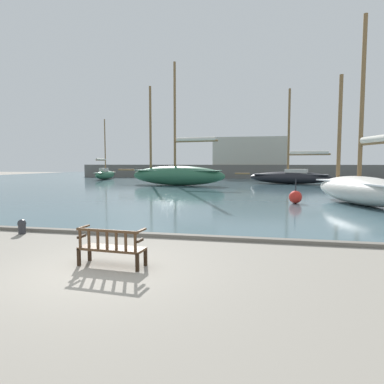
{
  "coord_description": "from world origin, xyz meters",
  "views": [
    {
      "loc": [
        3.72,
        -6.9,
        2.44
      ],
      "look_at": [
        0.08,
        10.0,
        1.0
      ],
      "focal_mm": 32.0,
      "sensor_mm": 36.0,
      "label": 1
    }
  ],
  "objects_px": {
    "sailboat_nearest_starboard": "(177,174)",
    "sailboat_mid_starboard": "(105,174)",
    "sailboat_centre_channel": "(361,187)",
    "channel_buoy": "(295,197)",
    "sailboat_outer_starboard": "(290,176)",
    "park_bench": "(111,247)",
    "mooring_bollard": "(22,226)"
  },
  "relations": [
    {
      "from": "channel_buoy",
      "to": "sailboat_nearest_starboard",
      "type": "bearing_deg",
      "value": 126.77
    },
    {
      "from": "sailboat_outer_starboard",
      "to": "channel_buoy",
      "type": "bearing_deg",
      "value": -93.06
    },
    {
      "from": "sailboat_nearest_starboard",
      "to": "sailboat_centre_channel",
      "type": "relative_size",
      "value": 1.22
    },
    {
      "from": "sailboat_nearest_starboard",
      "to": "sailboat_centre_channel",
      "type": "height_order",
      "value": "sailboat_nearest_starboard"
    },
    {
      "from": "sailboat_centre_channel",
      "to": "mooring_bollard",
      "type": "height_order",
      "value": "sailboat_centre_channel"
    },
    {
      "from": "park_bench",
      "to": "sailboat_centre_channel",
      "type": "xyz_separation_m",
      "value": [
        8.97,
        13.91,
        0.62
      ]
    },
    {
      "from": "mooring_bollard",
      "to": "channel_buoy",
      "type": "relative_size",
      "value": 0.35
    },
    {
      "from": "sailboat_centre_channel",
      "to": "mooring_bollard",
      "type": "bearing_deg",
      "value": -140.98
    },
    {
      "from": "park_bench",
      "to": "sailboat_centre_channel",
      "type": "relative_size",
      "value": 0.15
    },
    {
      "from": "sailboat_outer_starboard",
      "to": "mooring_bollard",
      "type": "height_order",
      "value": "sailboat_outer_starboard"
    },
    {
      "from": "sailboat_outer_starboard",
      "to": "sailboat_centre_channel",
      "type": "xyz_separation_m",
      "value": [
        2.56,
        -20.12,
        0.1
      ]
    },
    {
      "from": "sailboat_mid_starboard",
      "to": "channel_buoy",
      "type": "xyz_separation_m",
      "value": [
        25.4,
        -26.55,
        -0.41
      ]
    },
    {
      "from": "sailboat_nearest_starboard",
      "to": "channel_buoy",
      "type": "distance_m",
      "value": 18.64
    },
    {
      "from": "sailboat_outer_starboard",
      "to": "sailboat_centre_channel",
      "type": "distance_m",
      "value": 20.29
    },
    {
      "from": "sailboat_nearest_starboard",
      "to": "sailboat_mid_starboard",
      "type": "relative_size",
      "value": 1.47
    },
    {
      "from": "channel_buoy",
      "to": "mooring_bollard",
      "type": "bearing_deg",
      "value": -132.84
    },
    {
      "from": "sailboat_outer_starboard",
      "to": "mooring_bollard",
      "type": "bearing_deg",
      "value": -109.59
    },
    {
      "from": "sailboat_centre_channel",
      "to": "sailboat_nearest_starboard",
      "type": "bearing_deg",
      "value": 135.3
    },
    {
      "from": "sailboat_mid_starboard",
      "to": "sailboat_centre_channel",
      "type": "bearing_deg",
      "value": -42.13
    },
    {
      "from": "sailboat_nearest_starboard",
      "to": "sailboat_mid_starboard",
      "type": "xyz_separation_m",
      "value": [
        -14.26,
        11.63,
        -0.46
      ]
    },
    {
      "from": "sailboat_centre_channel",
      "to": "channel_buoy",
      "type": "xyz_separation_m",
      "value": [
        -3.65,
        -0.27,
        -0.63
      ]
    },
    {
      "from": "park_bench",
      "to": "sailboat_outer_starboard",
      "type": "relative_size",
      "value": 0.14
    },
    {
      "from": "sailboat_nearest_starboard",
      "to": "sailboat_mid_starboard",
      "type": "bearing_deg",
      "value": 140.79
    },
    {
      "from": "mooring_bollard",
      "to": "channel_buoy",
      "type": "distance_m",
      "value": 14.73
    },
    {
      "from": "park_bench",
      "to": "sailboat_mid_starboard",
      "type": "distance_m",
      "value": 44.92
    },
    {
      "from": "sailboat_nearest_starboard",
      "to": "sailboat_mid_starboard",
      "type": "height_order",
      "value": "sailboat_nearest_starboard"
    },
    {
      "from": "sailboat_mid_starboard",
      "to": "mooring_bollard",
      "type": "relative_size",
      "value": 17.49
    },
    {
      "from": "park_bench",
      "to": "sailboat_mid_starboard",
      "type": "bearing_deg",
      "value": 116.56
    },
    {
      "from": "sailboat_nearest_starboard",
      "to": "channel_buoy",
      "type": "xyz_separation_m",
      "value": [
        11.15,
        -14.92,
        -0.86
      ]
    },
    {
      "from": "sailboat_centre_channel",
      "to": "sailboat_mid_starboard",
      "type": "height_order",
      "value": "sailboat_centre_channel"
    },
    {
      "from": "sailboat_nearest_starboard",
      "to": "sailboat_centre_channel",
      "type": "distance_m",
      "value": 20.82
    },
    {
      "from": "sailboat_outer_starboard",
      "to": "sailboat_nearest_starboard",
      "type": "height_order",
      "value": "sailboat_nearest_starboard"
    }
  ]
}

